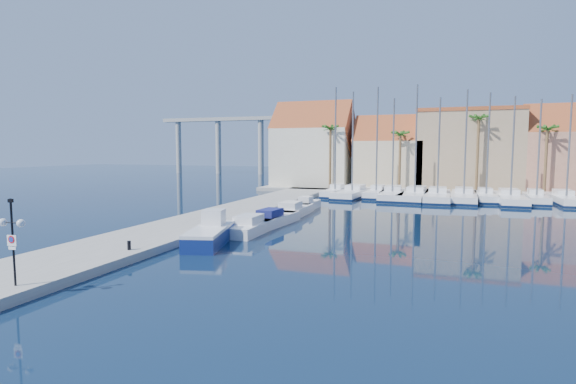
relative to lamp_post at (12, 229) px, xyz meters
The scene contains 30 objects.
ground 11.55m from the lamp_post, 51.17° to the left, with size 260.00×260.00×0.00m, color black.
quay_west 22.45m from the lamp_post, 95.15° to the left, with size 6.00×77.00×0.50m, color gray.
shore_north 59.25m from the lamp_post, 73.31° to the left, with size 54.00×16.00×0.50m, color gray.
lamp_post is the anchor object (origin of this frame).
bollard 7.61m from the lamp_post, 89.89° to the left, with size 0.21×0.21×0.53m, color black.
fishing_boat 12.81m from the lamp_post, 78.69° to the left, with size 3.59×6.54×2.17m.
motorboat_west_0 17.71m from the lamp_post, 78.97° to the left, with size 2.30×6.93×1.40m.
motorboat_west_1 21.31m from the lamp_post, 80.07° to the left, with size 2.67×6.68×1.40m.
motorboat_west_2 26.64m from the lamp_post, 82.41° to the left, with size 2.50×7.27×1.40m.
motorboat_west_3 31.44m from the lamp_post, 83.64° to the left, with size 1.68×5.10×1.40m.
sailboat_0 45.05m from the lamp_post, 85.81° to the left, with size 2.42×8.33×14.35m.
sailboat_1 45.03m from the lamp_post, 82.70° to the left, with size 3.84×11.37×13.64m.
sailboat_2 46.20m from the lamp_post, 79.17° to the left, with size 2.53×8.45×14.21m.
sailboat_3 45.81m from the lamp_post, 76.34° to the left, with size 3.42×11.26×12.60m.
sailboat_4 46.57m from the lamp_post, 72.98° to the left, with size 3.92×11.66×14.15m.
sailboat_5 47.03m from the lamp_post, 69.75° to the left, with size 3.02×11.40×12.46m.
sailboat_6 48.64m from the lamp_post, 66.61° to the left, with size 3.36×11.33×13.33m.
sailboat_7 50.27m from the lamp_post, 64.29° to the left, with size 2.48×8.31×12.97m.
sailboat_8 50.65m from the lamp_post, 61.26° to the left, with size 2.99×11.13×12.34m.
sailboat_9 52.87m from the lamp_post, 59.01° to the left, with size 2.35×8.13×12.01m.
sailboat_10 54.55m from the lamp_post, 56.37° to the left, with size 2.72×9.63×12.44m.
building_0 55.89m from the lamp_post, 93.08° to the left, with size 12.30×9.00×13.50m.
building_1 56.47m from the lamp_post, 80.82° to the left, with size 10.30×8.00×11.00m.
building_2 60.21m from the lamp_post, 70.57° to the left, with size 14.20×10.20×11.50m.
building_3 64.30m from the lamp_post, 60.12° to the left, with size 10.30×8.00×12.00m.
palm_0 51.07m from the lamp_post, 88.87° to the left, with size 2.60×2.60×10.15m.
palm_1 52.13m from the lamp_post, 77.76° to the left, with size 2.60×2.60×9.15m.
palm_2 55.32m from the lamp_post, 67.50° to the left, with size 2.60×2.60×11.15m.
palm_3 58.68m from the lamp_post, 60.23° to the left, with size 2.60×2.60×9.65m.
viaduct 96.47m from the lamp_post, 109.47° to the left, with size 48.00×2.20×14.45m.
Camera 1 is at (10.24, -22.43, 6.32)m, focal length 28.00 mm.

